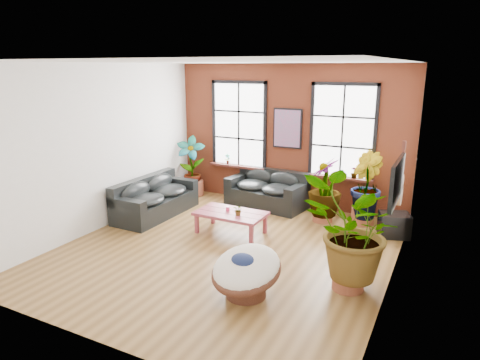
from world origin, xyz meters
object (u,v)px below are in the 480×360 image
object	(u,v)px
sofa_back	(268,190)
papasan_chair	(246,271)
coffee_table	(231,215)
sofa_left	(154,198)

from	to	relation	value
sofa_back	papasan_chair	distance (m)	4.45
sofa_back	papasan_chair	size ratio (longest dim) A/B	1.56
coffee_table	papasan_chair	world-z (taller)	papasan_chair
sofa_left	coffee_table	distance (m)	2.19
sofa_left	coffee_table	size ratio (longest dim) A/B	1.53
coffee_table	papasan_chair	xyz separation A→B (m)	(1.41, -2.16, 0.01)
sofa_left	papasan_chair	distance (m)	4.31
papasan_chair	sofa_back	bearing A→B (deg)	123.71
sofa_back	coffee_table	xyz separation A→B (m)	(0.05, -2.05, 0.00)
coffee_table	sofa_left	bearing A→B (deg)	174.78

